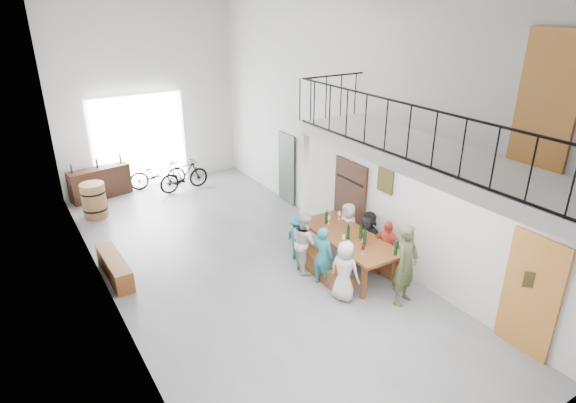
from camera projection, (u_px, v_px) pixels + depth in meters
floor at (243, 265)px, 10.61m from camera, size 12.00×12.00×0.00m
room_walls at (236, 104)px, 9.21m from camera, size 12.00×12.00×12.00m
gateway_portal at (140, 142)px, 14.49m from camera, size 2.80×0.08×2.80m
right_wall_decor at (400, 194)px, 9.78m from camera, size 0.07×8.28×5.07m
balcony at (429, 160)px, 7.96m from camera, size 1.52×5.62×4.00m
tasting_table at (349, 239)px, 10.19m from camera, size 1.08×2.50×0.79m
bench_inner at (324, 269)px, 10.05m from camera, size 0.42×1.83×0.42m
bench_wall at (367, 252)px, 10.71m from camera, size 0.25×1.88×0.43m
tableware at (350, 231)px, 10.05m from camera, size 0.71×1.60×0.35m
side_bench at (115, 268)px, 10.05m from camera, size 0.40×1.63×0.45m
oak_barrel at (94, 200)px, 12.75m from camera, size 0.64×0.64×0.94m
serving_counter at (100, 183)px, 13.99m from camera, size 1.77×0.76×0.90m
counter_bottles at (97, 163)px, 13.76m from camera, size 1.45×0.28×0.28m
guest_left_a at (345, 271)px, 9.19m from camera, size 0.59×0.71×1.23m
guest_left_b at (323, 256)px, 9.66m from camera, size 0.45×0.55×1.29m
guest_left_c at (305, 242)px, 10.17m from camera, size 0.63×0.74×1.34m
guest_left_d at (298, 238)px, 10.61m from camera, size 0.45×0.73×1.09m
guest_right_a at (386, 248)px, 10.06m from camera, size 0.55×0.77×1.22m
guest_right_b at (368, 237)px, 10.51m from camera, size 0.42×1.14×1.21m
guest_right_c at (348, 227)px, 11.02m from camera, size 0.37×0.57×1.16m
host_standing at (406, 265)px, 9.01m from camera, size 0.69×0.55×1.65m
potted_plant at (318, 221)px, 12.20m from camera, size 0.39×0.34×0.40m
bicycle_near at (157, 174)px, 14.72m from camera, size 1.76×0.84×0.89m
bicycle_far at (184, 175)px, 14.49m from camera, size 1.61×0.60×0.95m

